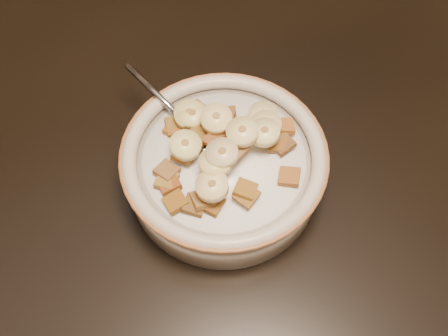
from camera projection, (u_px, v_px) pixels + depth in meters
table at (128, 211)px, 0.61m from camera, size 1.40×0.90×0.04m
chair at (4, 24)px, 1.14m from camera, size 0.51×0.51×0.89m
cereal_bowl at (224, 171)px, 0.58m from camera, size 0.20×0.20×0.05m
milk at (224, 159)px, 0.56m from camera, size 0.16×0.16×0.00m
spoon at (202, 138)px, 0.57m from camera, size 0.04×0.05×0.01m
cereal_square_0 at (279, 143)px, 0.56m from camera, size 0.03×0.03×0.01m
cereal_square_1 at (225, 120)px, 0.57m from camera, size 0.03×0.03×0.01m
cereal_square_2 at (201, 122)px, 0.57m from camera, size 0.03×0.03×0.01m
cereal_square_3 at (203, 200)px, 0.53m from camera, size 0.02×0.02×0.01m
cereal_square_4 at (194, 205)px, 0.53m from camera, size 0.03×0.03×0.01m
cereal_square_5 at (183, 144)px, 0.55m from camera, size 0.02×0.02×0.01m
cereal_square_6 at (169, 184)px, 0.54m from camera, size 0.02×0.02×0.01m
cereal_square_7 at (176, 202)px, 0.53m from camera, size 0.02×0.02×0.01m
cereal_square_8 at (192, 119)px, 0.58m from camera, size 0.02×0.02×0.01m
cereal_square_9 at (263, 121)px, 0.57m from camera, size 0.02×0.02×0.01m
cereal_square_10 at (175, 128)px, 0.57m from camera, size 0.03×0.03×0.01m
cereal_square_11 at (227, 115)px, 0.58m from camera, size 0.03×0.03×0.01m
cereal_square_12 at (176, 126)px, 0.57m from camera, size 0.03×0.03×0.01m
cereal_square_13 at (167, 181)px, 0.54m from camera, size 0.03×0.03×0.01m
cereal_square_14 at (217, 127)px, 0.56m from camera, size 0.02×0.02×0.01m
cereal_square_15 at (197, 111)px, 0.58m from camera, size 0.02×0.02×0.01m
cereal_square_16 at (216, 139)px, 0.55m from camera, size 0.03×0.03×0.01m
cereal_square_17 at (247, 195)px, 0.53m from camera, size 0.03×0.03×0.01m
cereal_square_18 at (283, 144)px, 0.56m from camera, size 0.02×0.02×0.01m
cereal_square_19 at (183, 154)px, 0.55m from camera, size 0.03×0.03×0.01m
cereal_square_20 at (237, 147)px, 0.54m from camera, size 0.02×0.02×0.01m
cereal_square_21 at (212, 204)px, 0.53m from camera, size 0.03×0.03×0.01m
cereal_square_22 at (284, 126)px, 0.57m from camera, size 0.03×0.03×0.01m
cereal_square_23 at (245, 190)px, 0.53m from camera, size 0.03×0.03×0.01m
cereal_square_24 at (167, 171)px, 0.55m from camera, size 0.03×0.03×0.01m
cereal_square_25 at (289, 177)px, 0.54m from camera, size 0.03×0.03×0.01m
cereal_square_26 at (198, 136)px, 0.56m from camera, size 0.03×0.03×0.01m
banana_slice_0 at (189, 115)px, 0.57m from camera, size 0.04×0.04×0.01m
banana_slice_1 at (264, 132)px, 0.55m from camera, size 0.04×0.04×0.01m
banana_slice_2 at (242, 132)px, 0.53m from camera, size 0.04×0.04×0.01m
banana_slice_3 at (185, 145)px, 0.54m from camera, size 0.04×0.04×0.02m
banana_slice_4 at (266, 125)px, 0.55m from camera, size 0.04×0.04×0.01m
banana_slice_5 at (212, 186)px, 0.52m from camera, size 0.03×0.03×0.01m
banana_slice_6 at (192, 115)px, 0.57m from camera, size 0.04×0.04×0.01m
banana_slice_7 at (263, 116)px, 0.56m from camera, size 0.04×0.04×0.01m
banana_slice_8 at (216, 119)px, 0.55m from camera, size 0.04×0.04×0.02m
banana_slice_9 at (215, 163)px, 0.53m from camera, size 0.03×0.03×0.01m
banana_slice_10 at (222, 154)px, 0.52m from camera, size 0.03×0.03×0.01m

